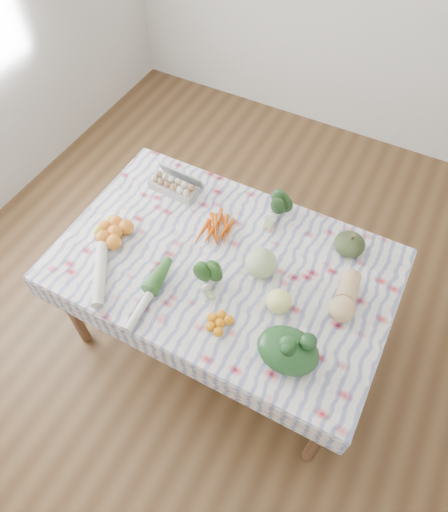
{
  "coord_description": "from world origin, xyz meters",
  "views": [
    {
      "loc": [
        0.61,
        -1.15,
        2.62
      ],
      "look_at": [
        0.0,
        0.0,
        0.82
      ],
      "focal_mm": 32.0,
      "sensor_mm": 36.0,
      "label": 1
    }
  ],
  "objects_px": {
    "kabocha_squash": "(350,244)",
    "butternut_squash": "(346,296)",
    "cabbage": "(261,263)",
    "dining_table": "(224,272)",
    "egg_carton": "(173,187)",
    "grapefruit": "(279,301)"
  },
  "relations": [
    {
      "from": "kabocha_squash",
      "to": "butternut_squash",
      "type": "height_order",
      "value": "butternut_squash"
    },
    {
      "from": "kabocha_squash",
      "to": "butternut_squash",
      "type": "relative_size",
      "value": 0.6
    },
    {
      "from": "cabbage",
      "to": "butternut_squash",
      "type": "relative_size",
      "value": 0.58
    },
    {
      "from": "dining_table",
      "to": "butternut_squash",
      "type": "height_order",
      "value": "butternut_squash"
    },
    {
      "from": "dining_table",
      "to": "butternut_squash",
      "type": "distance_m",
      "value": 0.62
    },
    {
      "from": "kabocha_squash",
      "to": "egg_carton",
      "type": "bearing_deg",
      "value": -176.39
    },
    {
      "from": "grapefruit",
      "to": "dining_table",
      "type": "bearing_deg",
      "value": 162.35
    },
    {
      "from": "kabocha_squash",
      "to": "grapefruit",
      "type": "distance_m",
      "value": 0.5
    },
    {
      "from": "cabbage",
      "to": "grapefruit",
      "type": "distance_m",
      "value": 0.21
    },
    {
      "from": "dining_table",
      "to": "cabbage",
      "type": "distance_m",
      "value": 0.24
    },
    {
      "from": "dining_table",
      "to": "kabocha_squash",
      "type": "xyz_separation_m",
      "value": [
        0.52,
        0.36,
        0.13
      ]
    },
    {
      "from": "cabbage",
      "to": "kabocha_squash",
      "type": "bearing_deg",
      "value": 44.41
    },
    {
      "from": "grapefruit",
      "to": "egg_carton",
      "type": "bearing_deg",
      "value": 153.47
    },
    {
      "from": "dining_table",
      "to": "cabbage",
      "type": "bearing_deg",
      "value": 10.63
    },
    {
      "from": "dining_table",
      "to": "cabbage",
      "type": "relative_size",
      "value": 10.57
    },
    {
      "from": "butternut_squash",
      "to": "grapefruit",
      "type": "relative_size",
      "value": 2.24
    },
    {
      "from": "egg_carton",
      "to": "kabocha_squash",
      "type": "relative_size",
      "value": 1.77
    },
    {
      "from": "egg_carton",
      "to": "butternut_squash",
      "type": "bearing_deg",
      "value": -9.94
    },
    {
      "from": "kabocha_squash",
      "to": "grapefruit",
      "type": "bearing_deg",
      "value": -110.71
    },
    {
      "from": "dining_table",
      "to": "grapefruit",
      "type": "bearing_deg",
      "value": -17.65
    },
    {
      "from": "cabbage",
      "to": "grapefruit",
      "type": "height_order",
      "value": "cabbage"
    },
    {
      "from": "dining_table",
      "to": "grapefruit",
      "type": "distance_m",
      "value": 0.38
    }
  ]
}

